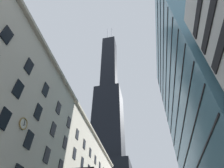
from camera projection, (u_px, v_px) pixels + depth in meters
dark_skyscraper at (108, 140)px, 112.76m from camera, size 26.97×26.97×187.24m
glass_office_midrise at (214, 99)px, 38.74m from camera, size 16.39×35.81×52.25m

